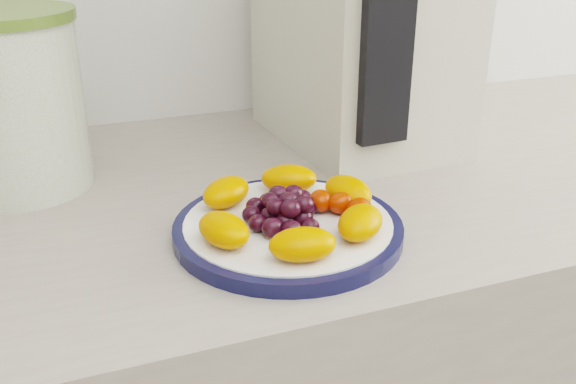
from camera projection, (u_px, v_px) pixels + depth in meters
name	position (u px, v px, depth m)	size (l,w,h in m)	color
plate_rim	(288.00, 229.00, 0.66)	(0.24, 0.24, 0.01)	#101438
plate_face	(288.00, 229.00, 0.66)	(0.22, 0.22, 0.02)	white
canister	(12.00, 107.00, 0.75)	(0.16, 0.16, 0.20)	#465F12
appliance_body	(360.00, 11.00, 0.87)	(0.21, 0.29, 0.37)	beige
appliance_panel	(387.00, 27.00, 0.72)	(0.06, 0.02, 0.27)	black
fruit_plate	(295.00, 208.00, 0.65)	(0.21, 0.20, 0.03)	#D96400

